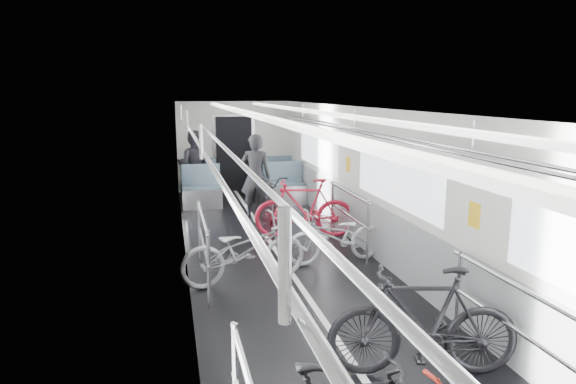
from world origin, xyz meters
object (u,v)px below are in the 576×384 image
Objects in this scene: bike_right_near at (423,322)px; bike_right_mid at (336,236)px; bike_aisle at (272,196)px; person_standing at (256,177)px; person_seated at (194,165)px; bike_right_far at (304,208)px; bike_left_far at (244,250)px.

bike_right_near is 1.11× the size of bike_right_mid.
person_standing reaches higher than bike_aisle.
bike_right_near is 1.04× the size of person_seated.
bike_right_far is (-0.12, 1.48, 0.13)m from bike_right_mid.
person_seated is (-1.79, 3.97, 0.31)m from bike_right_far.
bike_aisle is (1.10, 3.55, 0.01)m from bike_left_far.
bike_right_far reaches higher than bike_aisle.
bike_right_near is at bearing -166.06° from bike_left_far.
bike_right_mid is at bearing -81.63° from bike_left_far.
bike_right_mid is 0.87× the size of bike_aisle.
person_standing is at bearing 174.01° from bike_aisle.
bike_right_mid is at bearing -70.71° from bike_aisle.
bike_aisle reaches higher than bike_right_mid.
bike_right_far is 1.06× the size of person_seated.
bike_right_mid is 1.49m from bike_right_far.
person_seated is at bearing -166.80° from bike_right_mid.
bike_aisle is 0.53m from person_standing.
bike_aisle is 1.08× the size of person_seated.
bike_left_far is at bearing 95.45° from person_standing.
person_seated is (-1.17, 2.34, -0.04)m from person_standing.
bike_left_far is 2.46m from bike_right_far.
bike_aisle is at bearing -178.09° from bike_right_mid.
bike_aisle is at bearing -28.11° from bike_left_far.
bike_right_mid is 0.94× the size of person_seated.
bike_left_far is 1.62m from bike_right_mid.
bike_aisle is at bearing 134.74° from person_seated.
bike_right_far is 4.37m from person_seated.
person_seated is at bearing -7.17° from bike_left_far.
person_standing is at bearing 129.83° from person_seated.
bike_left_far is 1.01× the size of bike_right_near.
bike_left_far is 1.13× the size of bike_right_mid.
person_seated is (-1.67, 8.76, 0.32)m from bike_right_near.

